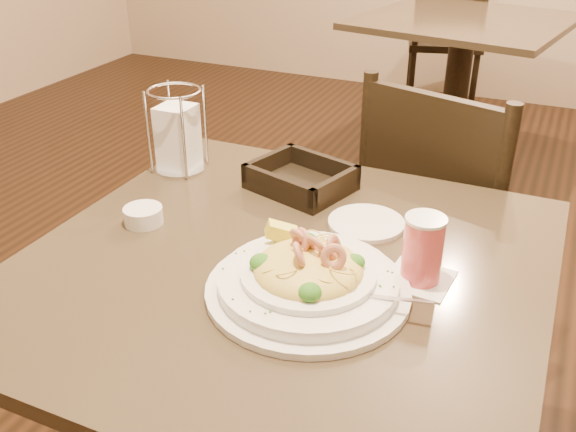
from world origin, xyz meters
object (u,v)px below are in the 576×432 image
at_px(pasta_bowl, 308,277).
at_px(bread_basket, 301,180).
at_px(main_table, 284,363).
at_px(side_plate, 366,223).
at_px(dining_chair_near, 444,232).
at_px(butter_ramekin, 143,215).
at_px(napkin_caddy, 178,136).
at_px(drink_glass, 423,250).
at_px(background_table, 459,68).
at_px(dining_chair_far, 446,36).

xyz_separation_m(pasta_bowl, bread_basket, (-0.16, 0.35, -0.01)).
distance_m(main_table, bread_basket, 0.39).
bearing_deg(bread_basket, main_table, -72.83).
bearing_deg(side_plate, dining_chair_near, 80.72).
bearing_deg(butter_ramekin, dining_chair_near, 53.69).
height_order(main_table, bread_basket, bread_basket).
bearing_deg(butter_ramekin, side_plate, 22.98).
height_order(napkin_caddy, side_plate, napkin_caddy).
xyz_separation_m(drink_glass, butter_ramekin, (-0.54, -0.03, -0.04)).
distance_m(background_table, dining_chair_far, 0.75).
height_order(pasta_bowl, napkin_caddy, napkin_caddy).
relative_size(side_plate, butter_ramekin, 1.97).
xyz_separation_m(drink_glass, napkin_caddy, (-0.62, 0.22, 0.02)).
relative_size(dining_chair_near, drink_glass, 7.83).
distance_m(dining_chair_near, butter_ramekin, 0.85).
bearing_deg(main_table, drink_glass, 9.77).
height_order(background_table, side_plate, side_plate).
bearing_deg(butter_ramekin, pasta_bowl, -12.66).
distance_m(napkin_caddy, side_plate, 0.49).
bearing_deg(side_plate, background_table, 95.38).
xyz_separation_m(dining_chair_near, napkin_caddy, (-0.55, -0.40, 0.33)).
bearing_deg(napkin_caddy, dining_chair_far, 88.65).
bearing_deg(dining_chair_far, bread_basket, 79.78).
bearing_deg(butter_ramekin, bread_basket, 50.58).
xyz_separation_m(side_plate, butter_ramekin, (-0.40, -0.17, 0.01)).
bearing_deg(main_table, pasta_bowl, -43.23).
relative_size(background_table, pasta_bowl, 2.82).
height_order(dining_chair_far, bread_basket, dining_chair_far).
bearing_deg(dining_chair_far, napkin_caddy, 73.56).
xyz_separation_m(dining_chair_far, butter_ramekin, (0.01, -2.98, 0.27)).
height_order(dining_chair_near, dining_chair_far, same).
bearing_deg(drink_glass, napkin_caddy, 160.08).
height_order(background_table, dining_chair_near, dining_chair_near).
relative_size(dining_chair_near, napkin_caddy, 4.87).
bearing_deg(pasta_bowl, main_table, 136.77).
xyz_separation_m(dining_chair_near, pasta_bowl, (-0.10, -0.74, 0.28)).
relative_size(bread_basket, napkin_caddy, 1.24).
xyz_separation_m(background_table, pasta_bowl, (0.18, -2.35, 0.27)).
bearing_deg(drink_glass, side_plate, 134.51).
bearing_deg(napkin_caddy, pasta_bowl, -36.20).
bearing_deg(bread_basket, background_table, 90.49).
bearing_deg(dining_chair_near, main_table, 92.46).
relative_size(dining_chair_far, butter_ramekin, 12.28).
bearing_deg(bread_basket, napkin_caddy, -176.66).
relative_size(dining_chair_far, napkin_caddy, 4.87).
height_order(main_table, napkin_caddy, napkin_caddy).
bearing_deg(bread_basket, dining_chair_near, 56.01).
distance_m(bread_basket, side_plate, 0.21).
xyz_separation_m(main_table, napkin_caddy, (-0.38, 0.26, 0.32)).
bearing_deg(background_table, dining_chair_near, -80.29).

